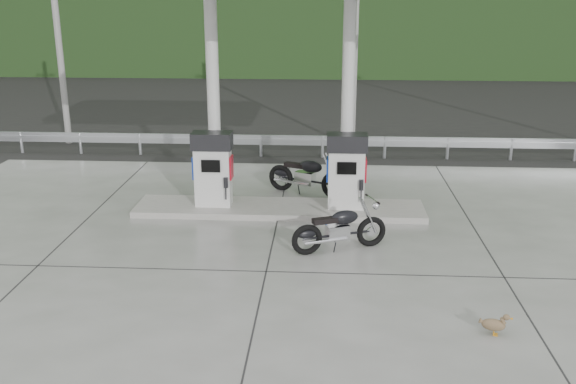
# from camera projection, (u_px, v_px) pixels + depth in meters

# --- Properties ---
(ground) EXTENTS (160.00, 160.00, 0.00)m
(ground) POSITION_uv_depth(u_px,v_px,m) (271.00, 252.00, 13.26)
(ground) COLOR black
(ground) RESTS_ON ground
(forecourt_apron) EXTENTS (18.00, 14.00, 0.02)m
(forecourt_apron) POSITION_uv_depth(u_px,v_px,m) (271.00, 252.00, 13.26)
(forecourt_apron) COLOR slate
(forecourt_apron) RESTS_ON ground
(pump_island) EXTENTS (7.00, 1.40, 0.15)m
(pump_island) POSITION_uv_depth(u_px,v_px,m) (279.00, 209.00, 15.61)
(pump_island) COLOR gray
(pump_island) RESTS_ON forecourt_apron
(gas_pump_left) EXTENTS (0.95, 0.55, 1.80)m
(gas_pump_left) POSITION_uv_depth(u_px,v_px,m) (213.00, 169.00, 15.41)
(gas_pump_left) COLOR silver
(gas_pump_left) RESTS_ON pump_island
(gas_pump_right) EXTENTS (0.95, 0.55, 1.80)m
(gas_pump_right) POSITION_uv_depth(u_px,v_px,m) (346.00, 171.00, 15.23)
(gas_pump_right) COLOR silver
(gas_pump_right) RESTS_ON pump_island
(canopy_column_left) EXTENTS (0.30, 0.30, 5.00)m
(canopy_column_left) POSITION_uv_depth(u_px,v_px,m) (213.00, 100.00, 15.31)
(canopy_column_left) COLOR white
(canopy_column_left) RESTS_ON pump_island
(canopy_column_right) EXTENTS (0.30, 0.30, 5.00)m
(canopy_column_right) POSITION_uv_depth(u_px,v_px,m) (348.00, 101.00, 15.13)
(canopy_column_right) COLOR white
(canopy_column_right) RESTS_ON pump_island
(guardrail) EXTENTS (26.00, 0.16, 1.42)m
(guardrail) POSITION_uv_depth(u_px,v_px,m) (292.00, 135.00, 20.66)
(guardrail) COLOR #A5A9AD
(guardrail) RESTS_ON ground
(road) EXTENTS (60.00, 7.00, 0.01)m
(road) POSITION_uv_depth(u_px,v_px,m) (297.00, 134.00, 24.21)
(road) COLOR black
(road) RESTS_ON ground
(utility_pole_a) EXTENTS (0.22, 0.22, 8.00)m
(utility_pole_a) POSITION_uv_depth(u_px,v_px,m) (57.00, 27.00, 21.56)
(utility_pole_a) COLOR gray
(utility_pole_a) RESTS_ON ground
(utility_pole_b) EXTENTS (0.22, 0.22, 8.00)m
(utility_pole_b) POSITION_uv_depth(u_px,v_px,m) (355.00, 28.00, 20.99)
(utility_pole_b) COLOR gray
(utility_pole_b) RESTS_ON ground
(tree_band) EXTENTS (80.00, 6.00, 6.00)m
(tree_band) POSITION_uv_depth(u_px,v_px,m) (310.00, 26.00, 40.92)
(tree_band) COLOR black
(tree_band) RESTS_ON ground
(forested_hills) EXTENTS (100.00, 40.00, 140.00)m
(forested_hills) POSITION_uv_depth(u_px,v_px,m) (317.00, 40.00, 70.38)
(forested_hills) COLOR black
(forested_hills) RESTS_ON ground
(motorcycle_left) EXTENTS (2.04, 1.30, 0.93)m
(motorcycle_left) POSITION_uv_depth(u_px,v_px,m) (340.00, 229.00, 13.19)
(motorcycle_left) COLOR black
(motorcycle_left) RESTS_ON forecourt_apron
(motorcycle_right) EXTENTS (2.21, 1.50, 1.01)m
(motorcycle_right) POSITION_uv_depth(u_px,v_px,m) (307.00, 176.00, 16.83)
(motorcycle_right) COLOR black
(motorcycle_right) RESTS_ON forecourt_apron
(duck) EXTENTS (0.46, 0.23, 0.32)m
(duck) POSITION_uv_depth(u_px,v_px,m) (493.00, 325.00, 10.02)
(duck) COLOR brown
(duck) RESTS_ON forecourt_apron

